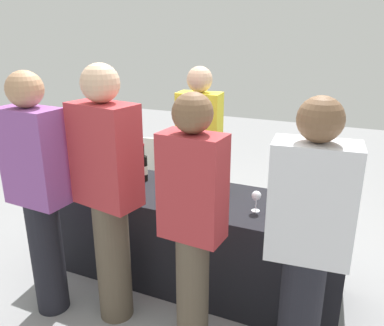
{
  "coord_description": "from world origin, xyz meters",
  "views": [
    {
      "loc": [
        1.1,
        -2.47,
        1.9
      ],
      "look_at": [
        0.0,
        0.0,
        0.98
      ],
      "focal_mm": 36.72,
      "sensor_mm": 36.0,
      "label": 1
    }
  ],
  "objects_px": {
    "wine_bottle_5": "(277,184)",
    "ice_bucket": "(287,197)",
    "wine_bottle_7": "(317,190)",
    "wine_glass_1": "(198,190)",
    "wine_bottle_0": "(102,159)",
    "wine_glass_2": "(256,197)",
    "wine_glass_3": "(302,208)",
    "wine_bottle_1": "(143,168)",
    "wine_bottle_4": "(224,177)",
    "wine_bottle_3": "(193,173)",
    "wine_bottle_6": "(302,191)",
    "guest_1": "(108,191)",
    "guest_0": "(39,190)",
    "menu_board": "(149,173)",
    "wine_glass_0": "(92,172)",
    "guest_2": "(193,222)",
    "guest_3": "(307,243)",
    "wine_bottle_2": "(174,170)",
    "server_pouring": "(199,151)"
  },
  "relations": [
    {
      "from": "wine_bottle_5",
      "to": "ice_bucket",
      "type": "xyz_separation_m",
      "value": [
        0.11,
        -0.18,
        -0.01
      ]
    },
    {
      "from": "wine_bottle_7",
      "to": "wine_glass_1",
      "type": "distance_m",
      "value": 0.83
    },
    {
      "from": "wine_glass_1",
      "to": "wine_bottle_0",
      "type": "bearing_deg",
      "value": 165.46
    },
    {
      "from": "wine_glass_2",
      "to": "wine_glass_3",
      "type": "relative_size",
      "value": 1.1
    },
    {
      "from": "ice_bucket",
      "to": "wine_bottle_1",
      "type": "bearing_deg",
      "value": 174.17
    },
    {
      "from": "wine_bottle_1",
      "to": "wine_bottle_4",
      "type": "relative_size",
      "value": 0.93
    },
    {
      "from": "wine_bottle_3",
      "to": "wine_bottle_0",
      "type": "bearing_deg",
      "value": 178.09
    },
    {
      "from": "wine_bottle_0",
      "to": "wine_bottle_5",
      "type": "relative_size",
      "value": 0.96
    },
    {
      "from": "wine_bottle_6",
      "to": "guest_1",
      "type": "xyz_separation_m",
      "value": [
        -1.09,
        -0.74,
        0.1
      ]
    },
    {
      "from": "wine_bottle_5",
      "to": "wine_bottle_6",
      "type": "height_order",
      "value": "wine_bottle_5"
    },
    {
      "from": "wine_glass_2",
      "to": "wine_bottle_1",
      "type": "bearing_deg",
      "value": 169.47
    },
    {
      "from": "wine_bottle_4",
      "to": "guest_1",
      "type": "xyz_separation_m",
      "value": [
        -0.51,
        -0.73,
        0.08
      ]
    },
    {
      "from": "wine_bottle_4",
      "to": "guest_0",
      "type": "xyz_separation_m",
      "value": [
        -0.97,
        -0.86,
        0.06
      ]
    },
    {
      "from": "wine_bottle_5",
      "to": "menu_board",
      "type": "xyz_separation_m",
      "value": [
        -1.59,
        0.89,
        -0.45
      ]
    },
    {
      "from": "wine_glass_0",
      "to": "guest_2",
      "type": "distance_m",
      "value": 1.23
    },
    {
      "from": "wine_bottle_6",
      "to": "wine_glass_3",
      "type": "xyz_separation_m",
      "value": [
        0.04,
        -0.24,
        -0.01
      ]
    },
    {
      "from": "wine_glass_1",
      "to": "ice_bucket",
      "type": "distance_m",
      "value": 0.62
    },
    {
      "from": "wine_bottle_4",
      "to": "wine_bottle_6",
      "type": "xyz_separation_m",
      "value": [
        0.58,
        0.0,
        -0.02
      ]
    },
    {
      "from": "wine_bottle_3",
      "to": "guest_1",
      "type": "relative_size",
      "value": 0.19
    },
    {
      "from": "guest_3",
      "to": "ice_bucket",
      "type": "bearing_deg",
      "value": 103.89
    },
    {
      "from": "guest_3",
      "to": "guest_2",
      "type": "bearing_deg",
      "value": 178.62
    },
    {
      "from": "wine_bottle_3",
      "to": "guest_3",
      "type": "distance_m",
      "value": 1.23
    },
    {
      "from": "wine_bottle_1",
      "to": "wine_glass_3",
      "type": "bearing_deg",
      "value": -9.05
    },
    {
      "from": "wine_bottle_0",
      "to": "wine_glass_2",
      "type": "bearing_deg",
      "value": -9.01
    },
    {
      "from": "wine_glass_1",
      "to": "menu_board",
      "type": "relative_size",
      "value": 0.18
    },
    {
      "from": "wine_glass_0",
      "to": "wine_bottle_3",
      "type": "bearing_deg",
      "value": 19.09
    },
    {
      "from": "wine_bottle_4",
      "to": "guest_1",
      "type": "bearing_deg",
      "value": -124.89
    },
    {
      "from": "wine_bottle_6",
      "to": "wine_glass_2",
      "type": "distance_m",
      "value": 0.34
    },
    {
      "from": "guest_1",
      "to": "guest_3",
      "type": "height_order",
      "value": "guest_1"
    },
    {
      "from": "wine_bottle_6",
      "to": "guest_2",
      "type": "height_order",
      "value": "guest_2"
    },
    {
      "from": "wine_glass_0",
      "to": "guest_0",
      "type": "bearing_deg",
      "value": -86.51
    },
    {
      "from": "wine_bottle_6",
      "to": "wine_bottle_7",
      "type": "bearing_deg",
      "value": 24.08
    },
    {
      "from": "wine_bottle_0",
      "to": "wine_bottle_1",
      "type": "distance_m",
      "value": 0.45
    },
    {
      "from": "wine_glass_3",
      "to": "guest_2",
      "type": "xyz_separation_m",
      "value": [
        -0.51,
        -0.58,
        0.07
      ]
    },
    {
      "from": "wine_bottle_2",
      "to": "ice_bucket",
      "type": "xyz_separation_m",
      "value": [
        0.92,
        -0.16,
        -0.01
      ]
    },
    {
      "from": "wine_bottle_1",
      "to": "guest_3",
      "type": "relative_size",
      "value": 0.19
    },
    {
      "from": "menu_board",
      "to": "wine_bottle_7",
      "type": "bearing_deg",
      "value": -33.1
    },
    {
      "from": "wine_bottle_2",
      "to": "guest_3",
      "type": "bearing_deg",
      "value": -34.16
    },
    {
      "from": "guest_2",
      "to": "guest_3",
      "type": "xyz_separation_m",
      "value": [
        0.62,
        0.04,
        -0.01
      ]
    },
    {
      "from": "wine_bottle_7",
      "to": "wine_bottle_6",
      "type": "bearing_deg",
      "value": -155.92
    },
    {
      "from": "wine_glass_3",
      "to": "guest_2",
      "type": "height_order",
      "value": "guest_2"
    },
    {
      "from": "wine_glass_0",
      "to": "server_pouring",
      "type": "height_order",
      "value": "server_pouring"
    },
    {
      "from": "wine_glass_0",
      "to": "wine_glass_2",
      "type": "distance_m",
      "value": 1.31
    },
    {
      "from": "guest_1",
      "to": "guest_0",
      "type": "bearing_deg",
      "value": -154.39
    },
    {
      "from": "wine_bottle_4",
      "to": "ice_bucket",
      "type": "relative_size",
      "value": 1.52
    },
    {
      "from": "wine_glass_3",
      "to": "guest_3",
      "type": "relative_size",
      "value": 0.08
    },
    {
      "from": "wine_glass_3",
      "to": "guest_3",
      "type": "xyz_separation_m",
      "value": [
        0.11,
        -0.53,
        0.06
      ]
    },
    {
      "from": "wine_bottle_6",
      "to": "ice_bucket",
      "type": "relative_size",
      "value": 1.39
    },
    {
      "from": "wine_bottle_4",
      "to": "guest_2",
      "type": "height_order",
      "value": "guest_2"
    },
    {
      "from": "guest_2",
      "to": "wine_bottle_0",
      "type": "bearing_deg",
      "value": 150.17
    }
  ]
}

